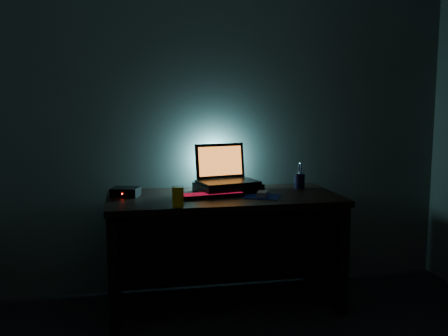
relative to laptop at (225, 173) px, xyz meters
name	(u,v)px	position (x,y,z in m)	size (l,w,h in m)	color
room	(321,135)	(-0.04, -1.78, 0.38)	(3.50, 4.00, 2.50)	black
desk	(222,232)	(-0.04, -0.11, -0.38)	(1.50, 0.70, 0.75)	black
riser	(228,188)	(0.01, -0.05, -0.09)	(0.40, 0.30, 0.06)	black
laptop	(225,173)	(0.00, 0.00, 0.00)	(0.43, 0.36, 0.26)	black
keyboard	(212,195)	(-0.12, -0.20, -0.11)	(0.42, 0.19, 0.03)	black
mousepad	(262,196)	(0.20, -0.26, -0.12)	(0.22, 0.20, 0.00)	navy
mouse	(262,194)	(0.20, -0.26, -0.10)	(0.06, 0.10, 0.03)	gray
pen_cup	(300,181)	(0.53, -0.02, -0.07)	(0.07, 0.07, 0.10)	black
juice_glass	(178,197)	(-0.37, -0.45, -0.06)	(0.07, 0.07, 0.12)	#DDB00B
router	(126,192)	(-0.67, -0.07, -0.09)	(0.20, 0.18, 0.06)	black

